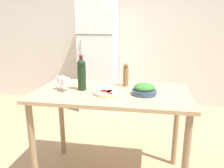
# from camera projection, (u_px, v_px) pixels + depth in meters

# --- Properties ---
(wall_back) EXTENTS (6.40, 0.06, 2.60)m
(wall_back) POSITION_uv_depth(u_px,v_px,m) (132.00, 36.00, 4.12)
(wall_back) COLOR silver
(wall_back) RESTS_ON ground_plane
(refrigerator) EXTENTS (0.61, 0.70, 1.88)m
(refrigerator) POSITION_uv_depth(u_px,v_px,m) (99.00, 57.00, 3.94)
(refrigerator) COLOR white
(refrigerator) RESTS_ON ground_plane
(prep_counter) EXTENTS (1.41, 0.78, 0.91)m
(prep_counter) POSITION_uv_depth(u_px,v_px,m) (111.00, 104.00, 2.04)
(prep_counter) COLOR tan
(prep_counter) RESTS_ON ground_plane
(wine_bottle) EXTENTS (0.08, 0.08, 0.33)m
(wine_bottle) POSITION_uv_depth(u_px,v_px,m) (82.00, 74.00, 2.02)
(wine_bottle) COLOR black
(wine_bottle) RESTS_ON prep_counter
(wine_glass_near) EXTENTS (0.08, 0.08, 0.13)m
(wine_glass_near) POSITION_uv_depth(u_px,v_px,m) (66.00, 82.00, 1.98)
(wine_glass_near) COLOR silver
(wine_glass_near) RESTS_ON prep_counter
(wine_glass_far) EXTENTS (0.08, 0.08, 0.13)m
(wine_glass_far) POSITION_uv_depth(u_px,v_px,m) (61.00, 80.00, 2.05)
(wine_glass_far) COLOR silver
(wine_glass_far) RESTS_ON prep_counter
(pepper_mill) EXTENTS (0.06, 0.06, 0.23)m
(pepper_mill) POSITION_uv_depth(u_px,v_px,m) (126.00, 75.00, 2.16)
(pepper_mill) COLOR olive
(pepper_mill) RESTS_ON prep_counter
(salad_bowl) EXTENTS (0.22, 0.22, 0.10)m
(salad_bowl) POSITION_uv_depth(u_px,v_px,m) (144.00, 89.00, 1.91)
(salad_bowl) COLOR #384C6B
(salad_bowl) RESTS_ON prep_counter
(homemade_pizza) EXTENTS (0.27, 0.27, 0.03)m
(homemade_pizza) POSITION_uv_depth(u_px,v_px,m) (108.00, 92.00, 1.94)
(homemade_pizza) COLOR beige
(homemade_pizza) RESTS_ON prep_counter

